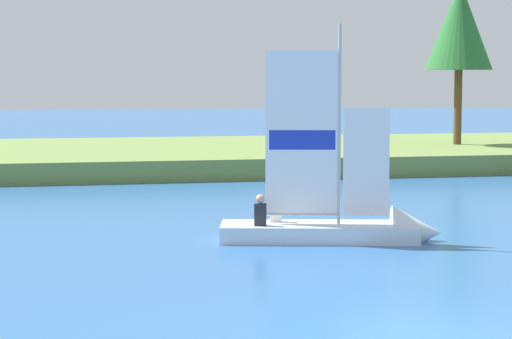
% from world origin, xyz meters
% --- Properties ---
extents(shore_bank, '(80.00, 13.92, 0.79)m').
position_xyz_m(shore_bank, '(0.00, 28.76, 0.40)').
color(shore_bank, olive).
rests_on(shore_bank, ground).
extents(shoreline_tree_centre, '(2.95, 2.95, 7.16)m').
position_xyz_m(shoreline_tree_centre, '(12.46, 27.73, 5.98)').
color(shoreline_tree_centre, brown).
rests_on(shoreline_tree_centre, shore_bank).
extents(sailboat, '(5.29, 2.44, 5.45)m').
position_xyz_m(sailboat, '(1.72, 8.47, 0.36)').
color(sailboat, silver).
rests_on(sailboat, ground).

